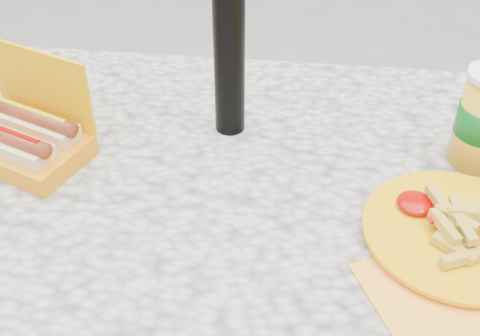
# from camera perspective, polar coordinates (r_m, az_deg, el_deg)

# --- Properties ---
(picnic_table) EXTENTS (1.20, 0.80, 0.75)m
(picnic_table) POSITION_cam_1_polar(r_m,az_deg,el_deg) (0.99, -2.07, -6.68)
(picnic_table) COLOR beige
(picnic_table) RESTS_ON ground
(hotdog_box) EXTENTS (0.23, 0.19, 0.16)m
(hotdog_box) POSITION_cam_1_polar(r_m,az_deg,el_deg) (1.01, -19.85, 2.79)
(hotdog_box) COLOR #EFA300
(hotdog_box) RESTS_ON picnic_table
(fries_plate) EXTENTS (0.27, 0.37, 0.05)m
(fries_plate) POSITION_cam_1_polar(r_m,az_deg,el_deg) (0.87, 19.71, -6.17)
(fries_plate) COLOR #FF9F2C
(fries_plate) RESTS_ON picnic_table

